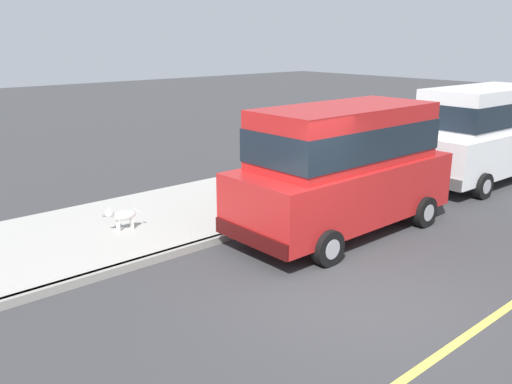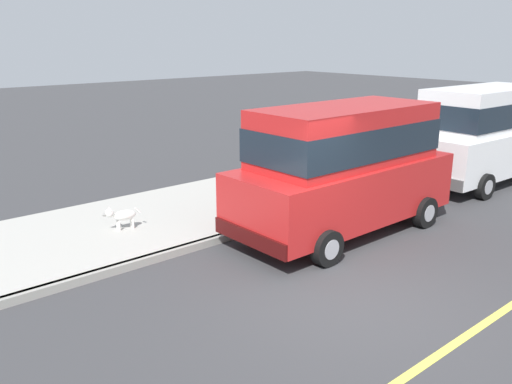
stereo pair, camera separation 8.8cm
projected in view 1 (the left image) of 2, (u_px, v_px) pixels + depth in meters
The scene contains 7 objects.
ground_plane at pixel (359, 298), 8.06m from camera, with size 80.00×80.00×0.00m, color #38383A.
curb at pixel (227, 237), 10.35m from camera, with size 0.16×64.00×0.14m, color gray.
sidewalk at pixel (176, 214), 11.65m from camera, with size 3.60×64.00×0.14m, color #A8A59E.
lane_centre_line at pixel (458, 342), 6.90m from camera, with size 0.12×57.60×0.01m, color #E0D64C.
car_red_van at pixel (344, 164), 10.48m from camera, with size 2.15×4.91×2.52m.
car_white_van at pixel (483, 130), 14.27m from camera, with size 2.25×4.96×2.52m.
dog_white at pixel (121, 216), 10.45m from camera, with size 0.28×0.75×0.49m.
Camera 1 is at (4.48, -5.96, 3.77)m, focal length 37.73 mm.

